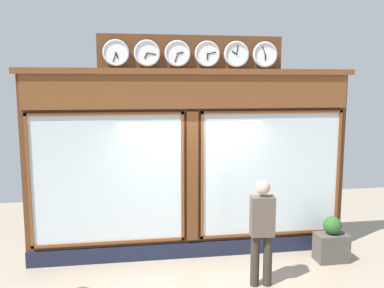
{
  "coord_description": "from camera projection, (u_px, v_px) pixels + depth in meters",
  "views": [
    {
      "loc": [
        1.09,
        7.05,
        3.11
      ],
      "look_at": [
        0.0,
        0.0,
        2.1
      ],
      "focal_mm": 38.19,
      "sensor_mm": 36.0,
      "label": 1
    }
  ],
  "objects": [
    {
      "name": "shop_facade",
      "position": [
        191.0,
        162.0,
        7.38
      ],
      "size": [
        5.92,
        0.42,
        3.97
      ],
      "color": "#5B3319",
      "rests_on": "ground_plane"
    },
    {
      "name": "pedestrian",
      "position": [
        262.0,
        228.0,
        6.3
      ],
      "size": [
        0.38,
        0.26,
        1.69
      ],
      "color": "#312A24",
      "rests_on": "ground_plane"
    },
    {
      "name": "planter_box",
      "position": [
        331.0,
        247.0,
        7.3
      ],
      "size": [
        0.56,
        0.36,
        0.5
      ],
      "primitive_type": "cube",
      "color": "#4C4742",
      "rests_on": "ground_plane"
    },
    {
      "name": "planter_shrub",
      "position": [
        332.0,
        225.0,
        7.24
      ],
      "size": [
        0.32,
        0.32,
        0.32
      ],
      "primitive_type": "sphere",
      "color": "#285623",
      "rests_on": "planter_box"
    }
  ]
}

